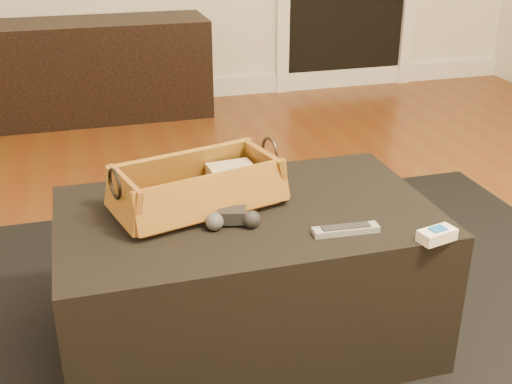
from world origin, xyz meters
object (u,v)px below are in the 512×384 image
object	(u,v)px
silver_remote	(346,229)
game_controller	(233,218)
tv_remote	(193,201)
wicker_basket	(198,189)
media_cabinet	(84,70)
cream_gadget	(437,235)
ottoman	(247,277)

from	to	relation	value
silver_remote	game_controller	bearing A→B (deg)	157.38
tv_remote	wicker_basket	world-z (taller)	wicker_basket
media_cabinet	tv_remote	xyz separation A→B (m)	(0.21, -2.29, 0.18)
silver_remote	cream_gadget	xyz separation A→B (m)	(0.20, -0.10, 0.01)
ottoman	tv_remote	xyz separation A→B (m)	(-0.14, 0.03, 0.24)
ottoman	tv_remote	world-z (taller)	tv_remote
game_controller	wicker_basket	bearing A→B (deg)	114.00
tv_remote	silver_remote	size ratio (longest dim) A/B	1.40
wicker_basket	game_controller	world-z (taller)	wicker_basket
tv_remote	game_controller	world-z (taller)	game_controller
tv_remote	silver_remote	xyz separation A→B (m)	(0.34, -0.22, -0.02)
media_cabinet	ottoman	xyz separation A→B (m)	(0.35, -2.33, -0.06)
silver_remote	cream_gadget	distance (m)	0.22
media_cabinet	silver_remote	world-z (taller)	media_cabinet
wicker_basket	ottoman	bearing A→B (deg)	-25.33
ottoman	cream_gadget	xyz separation A→B (m)	(0.40, -0.29, 0.23)
ottoman	cream_gadget	size ratio (longest dim) A/B	9.86
ottoman	wicker_basket	distance (m)	0.29
ottoman	game_controller	distance (m)	0.25
cream_gadget	wicker_basket	bearing A→B (deg)	146.57
cream_gadget	tv_remote	bearing A→B (deg)	149.15
ottoman	silver_remote	bearing A→B (deg)	-42.87
game_controller	silver_remote	size ratio (longest dim) A/B	0.85
ottoman	wicker_basket	xyz separation A→B (m)	(-0.12, 0.06, 0.26)
wicker_basket	game_controller	bearing A→B (deg)	-66.00
media_cabinet	wicker_basket	xyz separation A→B (m)	(0.23, -2.27, 0.20)
ottoman	tv_remote	distance (m)	0.28
tv_remote	cream_gadget	size ratio (longest dim) A/B	2.34
media_cabinet	game_controller	size ratio (longest dim) A/B	9.92
tv_remote	silver_remote	world-z (taller)	tv_remote
media_cabinet	wicker_basket	distance (m)	2.29
wicker_basket	media_cabinet	bearing A→B (deg)	95.82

